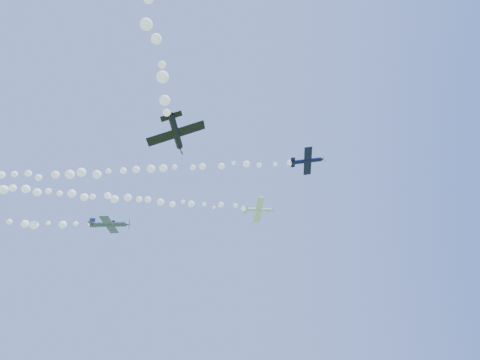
{
  "coord_description": "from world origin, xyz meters",
  "views": [
    {
      "loc": [
        4.19,
        -63.03,
        2.0
      ],
      "look_at": [
        3.05,
        -6.92,
        46.8
      ],
      "focal_mm": 30.0,
      "sensor_mm": 36.0,
      "label": 1
    }
  ],
  "objects_px": {
    "plane_white": "(259,210)",
    "plane_black": "(176,133)",
    "plane_grey": "(109,224)",
    "plane_navy": "(307,161)"
  },
  "relations": [
    {
      "from": "plane_white",
      "to": "plane_navy",
      "type": "distance_m",
      "value": 17.19
    },
    {
      "from": "plane_white",
      "to": "plane_black",
      "type": "relative_size",
      "value": 0.94
    },
    {
      "from": "plane_navy",
      "to": "plane_black",
      "type": "distance_m",
      "value": 30.32
    },
    {
      "from": "plane_grey",
      "to": "plane_navy",
      "type": "bearing_deg",
      "value": -11.39
    },
    {
      "from": "plane_white",
      "to": "plane_navy",
      "type": "height_order",
      "value": "plane_navy"
    },
    {
      "from": "plane_grey",
      "to": "plane_black",
      "type": "xyz_separation_m",
      "value": [
        15.79,
        -25.08,
        -2.61
      ]
    },
    {
      "from": "plane_white",
      "to": "plane_navy",
      "type": "bearing_deg",
      "value": -70.06
    },
    {
      "from": "plane_white",
      "to": "plane_black",
      "type": "bearing_deg",
      "value": -118.1
    },
    {
      "from": "plane_grey",
      "to": "plane_black",
      "type": "distance_m",
      "value": 29.75
    },
    {
      "from": "plane_white",
      "to": "plane_black",
      "type": "xyz_separation_m",
      "value": [
        -11.18,
        -34.39,
        -11.73
      ]
    }
  ]
}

